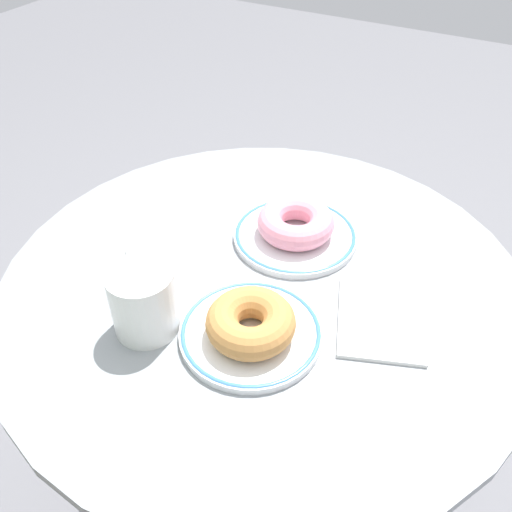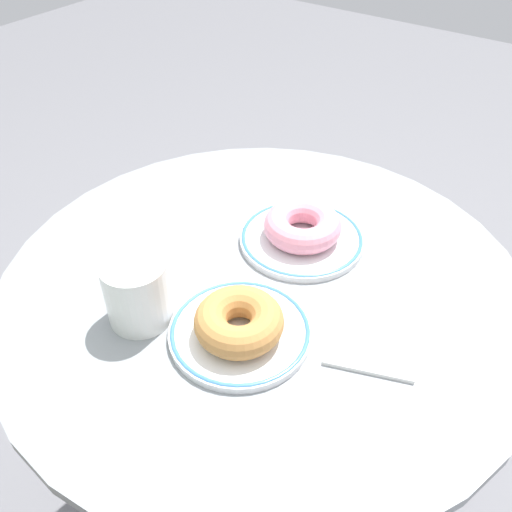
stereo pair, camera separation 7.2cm
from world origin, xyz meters
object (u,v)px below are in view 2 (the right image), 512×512
object	(u,v)px
plate_right	(300,238)
coffee_mug	(137,289)
cafe_table	(262,370)
donut_pink_frosted	(301,225)
paper_napkin	(374,330)
plate_left	(240,331)
donut_old_fashioned	(239,321)

from	to	relation	value
plate_right	coffee_mug	bearing A→B (deg)	160.84
cafe_table	plate_right	size ratio (longest dim) A/B	3.94
cafe_table	coffee_mug	xyz separation A→B (m)	(-0.16, 0.09, 0.26)
coffee_mug	cafe_table	bearing A→B (deg)	-31.03
donut_pink_frosted	coffee_mug	xyz separation A→B (m)	(-0.26, 0.09, 0.02)
donut_pink_frosted	coffee_mug	size ratio (longest dim) A/B	1.08
plate_right	paper_napkin	distance (m)	0.21
cafe_table	coffee_mug	distance (m)	0.32
plate_right	coffee_mug	distance (m)	0.28
cafe_table	plate_left	xyz separation A→B (m)	(-0.11, -0.04, 0.22)
cafe_table	coffee_mug	bearing A→B (deg)	148.97
donut_old_fashioned	paper_napkin	size ratio (longest dim) A/B	0.80
cafe_table	paper_napkin	world-z (taller)	paper_napkin
donut_old_fashioned	paper_napkin	xyz separation A→B (m)	(0.11, -0.14, -0.03)
plate_left	plate_right	size ratio (longest dim) A/B	0.96
plate_left	plate_right	world-z (taller)	same
donut_old_fashioned	donut_pink_frosted	size ratio (longest dim) A/B	0.95
plate_right	donut_old_fashioned	bearing A→B (deg)	-168.71
plate_left	donut_old_fashioned	distance (m)	0.03
plate_left	coffee_mug	world-z (taller)	coffee_mug
cafe_table	donut_old_fashioned	world-z (taller)	donut_old_fashioned
coffee_mug	paper_napkin	bearing A→B (deg)	-60.12
donut_pink_frosted	paper_napkin	world-z (taller)	donut_pink_frosted
cafe_table	paper_napkin	xyz separation A→B (m)	(0.00, -0.18, 0.22)
plate_right	donut_old_fashioned	xyz separation A→B (m)	(-0.22, -0.04, 0.03)
paper_napkin	donut_old_fashioned	bearing A→B (deg)	129.60
plate_right	coffee_mug	world-z (taller)	coffee_mug
plate_left	donut_pink_frosted	size ratio (longest dim) A/B	1.55
donut_pink_frosted	coffee_mug	bearing A→B (deg)	160.84
plate_right	donut_pink_frosted	xyz separation A→B (m)	(0.00, 0.00, 0.03)
paper_napkin	coffee_mug	world-z (taller)	coffee_mug
plate_right	cafe_table	bearing A→B (deg)	-178.69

